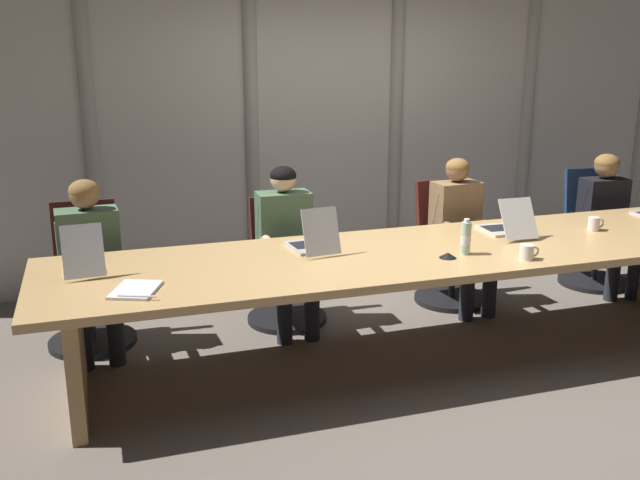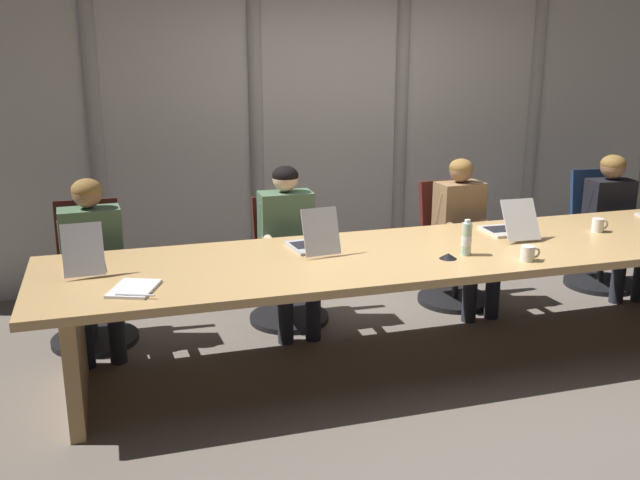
# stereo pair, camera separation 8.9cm
# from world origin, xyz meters

# --- Properties ---
(ground_plane) EXTENTS (15.82, 15.82, 0.00)m
(ground_plane) POSITION_xyz_m (0.00, 0.00, 0.00)
(ground_plane) COLOR #6B6056
(conference_table) EXTENTS (4.88, 1.14, 0.75)m
(conference_table) POSITION_xyz_m (0.00, 0.00, 0.62)
(conference_table) COLOR tan
(conference_table) RESTS_ON ground_plane
(curtain_backdrop) EXTENTS (7.91, 0.16, 2.76)m
(curtain_backdrop) POSITION_xyz_m (-0.00, 1.99, 1.38)
(curtain_backdrop) COLOR beige
(curtain_backdrop) RESTS_ON ground_plane
(laptop_left_end) EXTENTS (0.25, 0.44, 0.31)m
(laptop_left_end) POSITION_xyz_m (-2.11, 0.20, 0.80)
(laptop_left_end) COLOR #BCBCC1
(laptop_left_end) RESTS_ON conference_table
(laptop_left_mid) EXTENTS (0.27, 0.43, 0.30)m
(laptop_left_mid) POSITION_xyz_m (-0.70, 0.20, 0.80)
(laptop_left_mid) COLOR #BCBCC1
(laptop_left_mid) RESTS_ON conference_table
(laptop_center) EXTENTS (0.26, 0.46, 0.27)m
(laptop_center) POSITION_xyz_m (0.71, 0.18, 0.80)
(laptop_center) COLOR beige
(laptop_center) RESTS_ON conference_table
(office_chair_left_end) EXTENTS (0.60, 0.60, 0.98)m
(office_chair_left_end) POSITION_xyz_m (-2.10, 0.93, 0.36)
(office_chair_left_end) COLOR #511E19
(office_chair_left_end) RESTS_ON ground_plane
(office_chair_left_mid) EXTENTS (0.60, 0.60, 0.92)m
(office_chair_left_mid) POSITION_xyz_m (-0.69, 0.93, 0.35)
(office_chair_left_mid) COLOR #511E19
(office_chair_left_mid) RESTS_ON ground_plane
(office_chair_center) EXTENTS (0.60, 0.60, 0.97)m
(office_chair_center) POSITION_xyz_m (0.69, 0.93, 0.36)
(office_chair_center) COLOR #511E19
(office_chair_center) RESTS_ON ground_plane
(office_chair_right_mid) EXTENTS (0.60, 0.61, 0.98)m
(office_chair_right_mid) POSITION_xyz_m (2.09, 0.93, 0.36)
(office_chair_right_mid) COLOR navy
(office_chair_right_mid) RESTS_ON ground_plane
(person_left_end) EXTENTS (0.43, 0.56, 1.17)m
(person_left_end) POSITION_xyz_m (-2.07, 0.78, 0.67)
(person_left_end) COLOR #4C6B4C
(person_left_end) RESTS_ON ground_plane
(person_left_mid) EXTENTS (0.40, 0.55, 1.19)m
(person_left_mid) POSITION_xyz_m (-0.72, 0.77, 0.67)
(person_left_mid) COLOR #4C6B4C
(person_left_mid) RESTS_ON ground_plane
(person_center) EXTENTS (0.39, 0.56, 1.18)m
(person_center) POSITION_xyz_m (0.69, 0.77, 0.66)
(person_center) COLOR olive
(person_center) RESTS_ON ground_plane
(person_right_mid) EXTENTS (0.41, 0.57, 1.15)m
(person_right_mid) POSITION_xyz_m (2.07, 0.77, 0.66)
(person_right_mid) COLOR black
(person_right_mid) RESTS_ON ground_plane
(water_bottle_primary) EXTENTS (0.07, 0.07, 0.23)m
(water_bottle_primary) POSITION_xyz_m (0.19, -0.18, 0.85)
(water_bottle_primary) COLOR #ADD1B2
(water_bottle_primary) RESTS_ON conference_table
(coffee_mug_near) EXTENTS (0.13, 0.09, 0.09)m
(coffee_mug_near) POSITION_xyz_m (0.50, -0.40, 0.79)
(coffee_mug_near) COLOR white
(coffee_mug_near) RESTS_ON conference_table
(coffee_mug_far) EXTENTS (0.13, 0.08, 0.10)m
(coffee_mug_far) POSITION_xyz_m (1.36, 0.07, 0.79)
(coffee_mug_far) COLOR white
(coffee_mug_far) RESTS_ON conference_table
(conference_mic_left_side) EXTENTS (0.11, 0.11, 0.03)m
(conference_mic_left_side) POSITION_xyz_m (0.05, -0.22, 0.76)
(conference_mic_left_side) COLOR black
(conference_mic_left_side) RESTS_ON conference_table
(spiral_notepad) EXTENTS (0.32, 0.36, 0.03)m
(spiral_notepad) POSITION_xyz_m (-1.84, -0.26, 0.75)
(spiral_notepad) COLOR silver
(spiral_notepad) RESTS_ON conference_table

